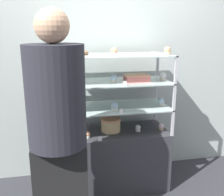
# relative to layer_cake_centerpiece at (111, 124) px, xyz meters

# --- Properties ---
(ground_plane) EXTENTS (20.00, 20.00, 0.00)m
(ground_plane) POSITION_rel_layer_cake_centerpiece_xyz_m (0.01, 0.00, -0.69)
(ground_plane) COLOR #2D2D33
(back_wall) EXTENTS (8.00, 0.05, 2.60)m
(back_wall) POSITION_rel_layer_cake_centerpiece_xyz_m (0.01, 0.39, 0.61)
(back_wall) COLOR #A8B2AD
(back_wall) RESTS_ON ground_plane
(display_base) EXTENTS (1.12, 0.49, 0.62)m
(display_base) POSITION_rel_layer_cake_centerpiece_xyz_m (0.01, 0.00, -0.38)
(display_base) COLOR #333338
(display_base) RESTS_ON ground_plane
(display_riser_lower) EXTENTS (1.12, 0.49, 0.26)m
(display_riser_lower) POSITION_rel_layer_cake_centerpiece_xyz_m (0.01, 0.00, 0.17)
(display_riser_lower) COLOR #B7B7BC
(display_riser_lower) RESTS_ON display_base
(display_riser_middle) EXTENTS (1.12, 0.49, 0.26)m
(display_riser_middle) POSITION_rel_layer_cake_centerpiece_xyz_m (0.01, 0.00, 0.43)
(display_riser_middle) COLOR #B7B7BC
(display_riser_middle) RESTS_ON display_riser_lower
(display_riser_upper) EXTENTS (1.12, 0.49, 0.26)m
(display_riser_upper) POSITION_rel_layer_cake_centerpiece_xyz_m (0.01, 0.00, 0.69)
(display_riser_upper) COLOR #B7B7BC
(display_riser_upper) RESTS_ON display_riser_middle
(layer_cake_centerpiece) EXTENTS (0.20, 0.20, 0.14)m
(layer_cake_centerpiece) POSITION_rel_layer_cake_centerpiece_xyz_m (0.00, 0.00, 0.00)
(layer_cake_centerpiece) COLOR #DBBC84
(layer_cake_centerpiece) RESTS_ON display_base
(sheet_cake_frosted) EXTENTS (0.23, 0.18, 0.07)m
(sheet_cake_frosted) POSITION_rel_layer_cake_centerpiece_xyz_m (0.25, -0.03, 0.48)
(sheet_cake_frosted) COLOR #C66660
(sheet_cake_frosted) RESTS_ON display_riser_middle
(cupcake_0) EXTENTS (0.05, 0.05, 0.07)m
(cupcake_0) POSITION_rel_layer_cake_centerpiece_xyz_m (-0.50, -0.09, -0.04)
(cupcake_0) COLOR beige
(cupcake_0) RESTS_ON display_base
(cupcake_1) EXTENTS (0.05, 0.05, 0.07)m
(cupcake_1) POSITION_rel_layer_cake_centerpiece_xyz_m (-0.25, -0.13, -0.04)
(cupcake_1) COLOR white
(cupcake_1) RESTS_ON display_base
(cupcake_2) EXTENTS (0.05, 0.05, 0.07)m
(cupcake_2) POSITION_rel_layer_cake_centerpiece_xyz_m (0.27, -0.06, -0.04)
(cupcake_2) COLOR white
(cupcake_2) RESTS_ON display_base
(cupcake_3) EXTENTS (0.05, 0.05, 0.07)m
(cupcake_3) POSITION_rel_layer_cake_centerpiece_xyz_m (0.51, -0.07, -0.04)
(cupcake_3) COLOR #CCB28C
(cupcake_3) RESTS_ON display_base
(price_tag_0) EXTENTS (0.04, 0.00, 0.04)m
(price_tag_0) POSITION_rel_layer_cake_centerpiece_xyz_m (-0.14, -0.23, -0.05)
(price_tag_0) COLOR white
(price_tag_0) RESTS_ON display_base
(cupcake_4) EXTENTS (0.07, 0.07, 0.07)m
(cupcake_4) POSITION_rel_layer_cake_centerpiece_xyz_m (-0.49, -0.04, 0.22)
(cupcake_4) COLOR white
(cupcake_4) RESTS_ON display_riser_lower
(cupcake_5) EXTENTS (0.07, 0.07, 0.07)m
(cupcake_5) POSITION_rel_layer_cake_centerpiece_xyz_m (0.02, -0.10, 0.22)
(cupcake_5) COLOR white
(cupcake_5) RESTS_ON display_riser_lower
(cupcake_6) EXTENTS (0.07, 0.07, 0.07)m
(cupcake_6) POSITION_rel_layer_cake_centerpiece_xyz_m (0.51, -0.04, 0.22)
(cupcake_6) COLOR beige
(cupcake_6) RESTS_ON display_riser_lower
(price_tag_1) EXTENTS (0.04, 0.00, 0.04)m
(price_tag_1) POSITION_rel_layer_cake_centerpiece_xyz_m (0.06, -0.23, 0.21)
(price_tag_1) COLOR white
(price_tag_1) RESTS_ON display_riser_lower
(cupcake_7) EXTENTS (0.07, 0.07, 0.08)m
(cupcake_7) POSITION_rel_layer_cake_centerpiece_xyz_m (-0.48, -0.12, 0.48)
(cupcake_7) COLOR #CCB28C
(cupcake_7) RESTS_ON display_riser_middle
(cupcake_8) EXTENTS (0.07, 0.07, 0.08)m
(cupcake_8) POSITION_rel_layer_cake_centerpiece_xyz_m (0.01, -0.06, 0.48)
(cupcake_8) COLOR beige
(cupcake_8) RESTS_ON display_riser_middle
(cupcake_9) EXTENTS (0.07, 0.07, 0.08)m
(cupcake_9) POSITION_rel_layer_cake_centerpiece_xyz_m (0.52, -0.04, 0.48)
(cupcake_9) COLOR beige
(cupcake_9) RESTS_ON display_riser_middle
(price_tag_2) EXTENTS (0.04, 0.00, 0.04)m
(price_tag_2) POSITION_rel_layer_cake_centerpiece_xyz_m (0.08, -0.23, 0.47)
(price_tag_2) COLOR white
(price_tag_2) RESTS_ON display_riser_middle
(cupcake_10) EXTENTS (0.06, 0.06, 0.08)m
(cupcake_10) POSITION_rel_layer_cake_centerpiece_xyz_m (-0.49, -0.10, 0.74)
(cupcake_10) COLOR #CCB28C
(cupcake_10) RESTS_ON display_riser_upper
(cupcake_11) EXTENTS (0.06, 0.06, 0.08)m
(cupcake_11) POSITION_rel_layer_cake_centerpiece_xyz_m (0.01, -0.09, 0.74)
(cupcake_11) COLOR white
(cupcake_11) RESTS_ON display_riser_upper
(cupcake_12) EXTENTS (0.06, 0.06, 0.08)m
(cupcake_12) POSITION_rel_layer_cake_centerpiece_xyz_m (0.52, -0.11, 0.74)
(cupcake_12) COLOR #CCB28C
(cupcake_12) RESTS_ON display_riser_upper
(price_tag_3) EXTENTS (0.04, 0.00, 0.04)m
(price_tag_3) POSITION_rel_layer_cake_centerpiece_xyz_m (0.33, -0.23, 0.72)
(price_tag_3) COLOR white
(price_tag_3) RESTS_ON display_riser_upper
(donut_glazed) EXTENTS (0.14, 0.14, 0.03)m
(donut_glazed) POSITION_rel_layer_cake_centerpiece_xyz_m (-0.27, 0.06, 0.72)
(donut_glazed) COLOR brown
(donut_glazed) RESTS_ON display_riser_upper
(customer_figure) EXTENTS (0.41, 0.41, 1.77)m
(customer_figure) POSITION_rel_layer_cake_centerpiece_xyz_m (-0.51, -0.66, 0.25)
(customer_figure) COLOR black
(customer_figure) RESTS_ON ground_plane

